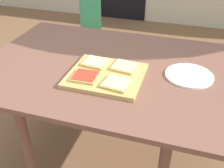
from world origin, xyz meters
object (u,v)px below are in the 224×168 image
Objects in this scene: pizza_slice_far_right at (125,66)px; pizza_slice_near_right at (116,83)px; pizza_slice_far_left at (95,62)px; child_left at (91,32)px; pizza_slice_near_left at (85,76)px; cutting_board at (106,75)px; plate_white_right at (189,75)px; dining_table at (111,79)px.

pizza_slice_near_right is at bearing -88.15° from pizza_slice_far_right.
pizza_slice_far_left is 0.97× the size of pizza_slice_far_right.
pizza_slice_far_left is 0.86m from child_left.
cutting_board is at bearing 38.50° from pizza_slice_near_left.
pizza_slice_far_left reaches higher than cutting_board.
child_left is (-0.33, 0.77, -0.17)m from pizza_slice_far_left.
dining_table is at bearing -177.43° from plate_white_right.
child_left is (-0.41, 0.74, -0.06)m from dining_table.
pizza_slice_far_left and pizza_slice_far_right have the same top height.
pizza_slice_far_left is 0.48m from plate_white_right.
plate_white_right is at bearing 34.07° from pizza_slice_near_right.
pizza_slice_far_right is at bearing -57.48° from child_left.
child_left reaches higher than cutting_board.
pizza_slice_near_left is at bearing 174.99° from pizza_slice_near_right.
cutting_board is 0.34× the size of child_left.
cutting_board reaches higher than dining_table.
pizza_slice_far_left reaches higher than plate_white_right.
pizza_slice_far_right is 0.93m from child_left.
pizza_slice_near_left is at bearing -111.76° from dining_table.
pizza_slice_near_right is 0.13× the size of child_left.
pizza_slice_far_left and pizza_slice_near_left have the same top height.
cutting_board is 2.67× the size of pizza_slice_far_right.
pizza_slice_far_left is at bearing 136.70° from cutting_board.
pizza_slice_far_right is at bearing -21.62° from dining_table.
plate_white_right is (0.32, 0.21, -0.02)m from pizza_slice_near_right.
dining_table is 1.30× the size of child_left.
pizza_slice_far_left and pizza_slice_near_right have the same top height.
dining_table is 5.85× the size of plate_white_right.
cutting_board is 0.11m from pizza_slice_far_right.
pizza_slice_far_left is at bearing -173.65° from plate_white_right.
pizza_slice_near_right is (0.08, -0.08, 0.02)m from cutting_board.
cutting_board is 0.96m from child_left.
pizza_slice_near_right is 1.07m from child_left.
pizza_slice_near_left is 0.21m from pizza_slice_far_right.
pizza_slice_near_right reaches higher than dining_table.
dining_table is 0.41m from plate_white_right.
pizza_slice_far_right is (0.15, 0.15, 0.00)m from pizza_slice_near_left.
dining_table is at bearing -61.00° from child_left.
child_left is at bearing 138.47° from plate_white_right.
pizza_slice_near_right and pizza_slice_near_left have the same top height.
plate_white_right is at bearing 2.57° from dining_table.
pizza_slice_far_left is 0.15m from pizza_slice_near_left.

